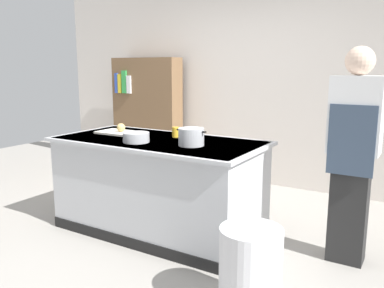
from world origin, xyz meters
The scene contains 11 objects.
ground_plane centered at (0.00, 0.00, 0.00)m, with size 10.00×10.00×0.00m, color #9E9991.
back_wall centered at (0.00, 2.10, 1.50)m, with size 6.40×0.12×3.00m, color silver.
counter_island centered at (0.00, 0.00, 0.47)m, with size 1.98×0.98×0.90m.
cutting_board centered at (-0.56, 0.08, 0.91)m, with size 0.40×0.28×0.02m, color silver.
onion centered at (-0.52, 0.08, 0.96)m, with size 0.08×0.08×0.08m, color tan.
stock_pot centered at (0.41, -0.08, 0.98)m, with size 0.29×0.22×0.15m.
mixing_bowl centered at (-0.09, -0.21, 0.94)m, with size 0.24×0.24×0.09m, color #B7BABF.
juice_cup centered at (0.07, 0.19, 0.95)m, with size 0.07×0.07×0.10m, color yellow.
trash_bin centered at (1.27, -0.76, 0.28)m, with size 0.40×0.40×0.57m, color silver.
person_chef centered at (1.66, 0.30, 0.91)m, with size 0.38×0.25×1.72m.
bookshelf centered at (-1.52, 1.80, 0.85)m, with size 1.10×0.31×1.70m.
Camera 1 is at (2.17, -2.95, 1.56)m, focal length 37.28 mm.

